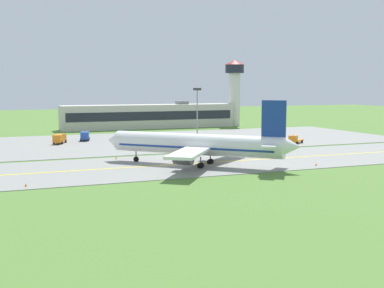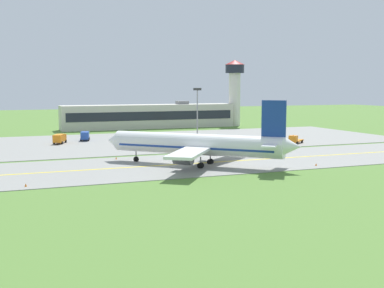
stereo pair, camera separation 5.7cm
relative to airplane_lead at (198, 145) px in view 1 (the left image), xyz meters
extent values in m
plane|color=#517A33|center=(-4.93, 2.66, -4.13)|extent=(500.00, 500.00, 0.00)
cube|color=gray|center=(-4.93, 2.66, -4.08)|extent=(240.00, 28.00, 0.10)
cube|color=gray|center=(5.07, 44.66, -4.08)|extent=(140.00, 52.00, 0.10)
cube|color=yellow|center=(-4.93, 2.66, -4.03)|extent=(220.00, 0.60, 0.01)
cylinder|color=white|center=(-0.35, 0.34, 0.07)|extent=(27.24, 26.50, 4.00)
cone|color=white|center=(-13.44, 12.98, 0.07)|extent=(4.51, 4.54, 3.80)
cone|color=white|center=(12.88, -12.44, 0.47)|extent=(4.66, 4.67, 3.40)
cube|color=navy|center=(-0.35, 0.34, -0.43)|extent=(25.33, 24.66, 0.36)
cube|color=#1E232D|center=(-11.86, 11.45, 0.77)|extent=(3.66, 3.70, 0.70)
cube|color=white|center=(-4.67, -7.30, -0.43)|extent=(12.70, 14.96, 0.50)
cylinder|color=#47474C|center=(-4.72, -4.48, -1.83)|extent=(4.04, 4.02, 2.30)
cylinder|color=black|center=(-5.87, -3.36, -1.83)|extent=(1.64, 1.68, 2.10)
cube|color=white|center=(7.14, 4.93, -0.43)|extent=(14.78, 13.02, 0.50)
cylinder|color=#47474C|center=(4.31, 4.88, -1.83)|extent=(4.04, 4.02, 2.30)
cylinder|color=black|center=(3.16, 5.99, -1.83)|extent=(1.64, 1.68, 2.10)
cube|color=navy|center=(10.44, -10.08, 5.32)|extent=(3.44, 3.34, 6.50)
cube|color=white|center=(8.36, -12.52, 0.87)|extent=(5.59, 6.21, 0.30)
cube|color=white|center=(12.81, -7.92, 0.87)|extent=(6.14, 5.70, 0.30)
cylinder|color=slate|center=(-9.70, 9.37, -2.76)|extent=(0.24, 0.24, 1.65)
cylinder|color=black|center=(-9.70, 9.37, -3.58)|extent=(1.03, 1.02, 1.10)
cylinder|color=slate|center=(-0.72, -2.92, -2.76)|extent=(0.24, 0.24, 1.65)
cylinder|color=black|center=(-0.91, -3.12, -3.58)|extent=(1.03, 1.02, 1.10)
cylinder|color=black|center=(-0.53, -2.72, -3.58)|extent=(1.03, 1.02, 1.10)
cylinder|color=slate|center=(2.89, 0.82, -2.76)|extent=(0.24, 0.24, 1.65)
cylinder|color=black|center=(2.70, 0.62, -3.58)|extent=(1.03, 1.02, 1.10)
cylinder|color=black|center=(3.08, 1.02, -3.58)|extent=(1.03, 1.02, 1.10)
cube|color=#264CA5|center=(-12.17, 54.82, -2.63)|extent=(2.35, 2.20, 1.80)
cube|color=#1E232D|center=(-12.00, 55.57, -2.32)|extent=(1.82, 0.53, 0.81)
cube|color=#264CA5|center=(-12.85, 51.90, -2.53)|extent=(2.99, 4.57, 2.00)
cylinder|color=orange|center=(-12.17, 54.82, -1.63)|extent=(0.20, 0.20, 0.18)
cylinder|color=black|center=(-13.15, 55.05, -3.68)|extent=(0.50, 0.94, 0.90)
cylinder|color=black|center=(-11.20, 54.60, -3.68)|extent=(0.50, 0.94, 0.90)
cylinder|color=black|center=(-14.06, 51.32, -3.68)|extent=(0.50, 0.94, 0.90)
cylinder|color=black|center=(-12.02, 50.84, -3.68)|extent=(0.50, 0.94, 0.90)
cube|color=orange|center=(-19.37, 49.41, -2.63)|extent=(2.54, 2.43, 1.80)
cube|color=#1E232D|center=(-19.08, 50.11, -2.32)|extent=(1.75, 0.82, 0.81)
cube|color=orange|center=(-20.52, 46.64, -2.53)|extent=(3.55, 4.68, 2.00)
cylinder|color=orange|center=(-19.37, 49.41, -1.63)|extent=(0.20, 0.20, 0.18)
cylinder|color=black|center=(-20.30, 49.79, -3.68)|extent=(0.62, 0.95, 0.90)
cylinder|color=black|center=(-18.45, 49.02, -3.68)|extent=(0.62, 0.95, 0.90)
cylinder|color=black|center=(-21.82, 46.26, -3.68)|extent=(0.62, 0.95, 0.90)
cylinder|color=black|center=(-19.88, 45.46, -3.68)|extent=(0.62, 0.95, 0.90)
cube|color=orange|center=(36.34, 23.17, -2.63)|extent=(2.65, 2.68, 1.80)
cube|color=#1E232D|center=(35.74, 22.70, -2.32)|extent=(1.23, 1.52, 0.81)
cube|color=orange|center=(38.86, 25.14, -3.33)|extent=(4.92, 4.49, 0.40)
cylinder|color=orange|center=(36.34, 23.17, -1.63)|extent=(0.20, 0.20, 0.18)
cylinder|color=black|center=(36.96, 22.38, -3.68)|extent=(0.89, 0.79, 0.90)
cylinder|color=black|center=(35.73, 23.96, -3.68)|extent=(0.89, 0.79, 0.90)
cylinder|color=black|center=(40.23, 24.88, -3.68)|extent=(0.89, 0.79, 0.90)
cylinder|color=black|center=(38.94, 26.54, -3.68)|extent=(0.89, 0.79, 0.90)
cube|color=beige|center=(16.42, 86.78, 0.16)|extent=(63.49, 8.77, 8.57)
cube|color=#1E232D|center=(16.42, 82.34, 0.58)|extent=(60.95, 0.10, 3.09)
cube|color=slate|center=(29.12, 86.78, 5.04)|extent=(4.00, 4.00, 1.20)
cylinder|color=silver|center=(50.26, 85.70, 5.97)|extent=(4.40, 4.40, 20.20)
cylinder|color=#1E232D|center=(50.26, 85.70, 17.67)|extent=(7.20, 7.20, 3.20)
cone|color=maroon|center=(50.26, 85.70, 20.17)|extent=(7.60, 7.60, 1.80)
cylinder|color=gray|center=(19.58, 48.46, 2.87)|extent=(0.36, 0.36, 14.00)
cube|color=#333333|center=(19.58, 48.46, 10.22)|extent=(2.40, 0.50, 0.70)
cone|color=orange|center=(20.83, -8.57, -3.83)|extent=(0.44, 0.44, 0.60)
cone|color=orange|center=(-12.78, 13.83, -3.83)|extent=(0.44, 0.44, 0.60)
cone|color=orange|center=(-31.91, -9.08, -3.83)|extent=(0.44, 0.44, 0.60)
camera|label=1|loc=(-35.74, -86.97, 11.03)|focal=46.51mm
camera|label=2|loc=(-35.69, -86.99, 11.03)|focal=46.51mm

